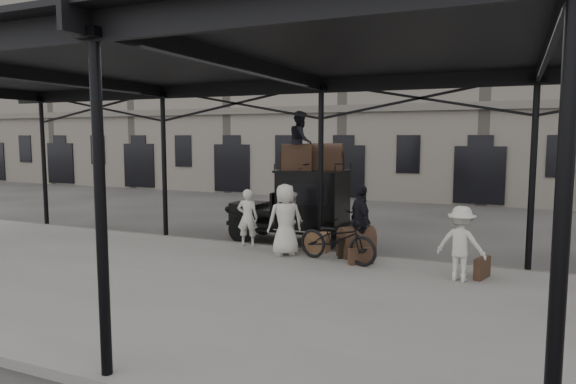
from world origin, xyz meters
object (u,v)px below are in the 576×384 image
object	(u,v)px
porter_left	(248,217)
porter_official	(361,221)
bicycle	(337,239)
taxi	(303,203)
steamer_trunk_roof_near	(297,159)
steamer_trunk_platform	(356,244)

from	to	relation	value
porter_left	porter_official	world-z (taller)	porter_official
bicycle	taxi	bearing A→B (deg)	52.32
porter_left	bicycle	bearing A→B (deg)	149.93
taxi	steamer_trunk_roof_near	xyz separation A→B (m)	(-0.08, -0.25, 1.29)
porter_left	bicycle	world-z (taller)	porter_left
taxi	bicycle	xyz separation A→B (m)	(1.82, -2.29, -0.50)
porter_left	bicycle	xyz separation A→B (m)	(2.83, -0.74, -0.23)
taxi	porter_left	bearing A→B (deg)	-122.84
bicycle	steamer_trunk_platform	world-z (taller)	bicycle
taxi	steamer_trunk_platform	xyz separation A→B (m)	(2.08, -1.55, -0.74)
taxi	steamer_trunk_roof_near	world-z (taller)	steamer_trunk_roof_near
bicycle	steamer_trunk_roof_near	distance (m)	3.32
porter_official	taxi	bearing A→B (deg)	16.92
taxi	steamer_trunk_roof_near	size ratio (longest dim) A/B	4.25
porter_left	steamer_trunk_roof_near	world-z (taller)	steamer_trunk_roof_near
steamer_trunk_platform	porter_official	bearing A→B (deg)	-55.14
taxi	porter_left	distance (m)	1.87
steamer_trunk_roof_near	bicycle	bearing A→B (deg)	-65.13
porter_official	bicycle	distance (m)	0.88
porter_official	steamer_trunk_platform	distance (m)	0.60
porter_left	steamer_trunk_platform	distance (m)	3.12
porter_left	steamer_trunk_platform	size ratio (longest dim) A/B	1.82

